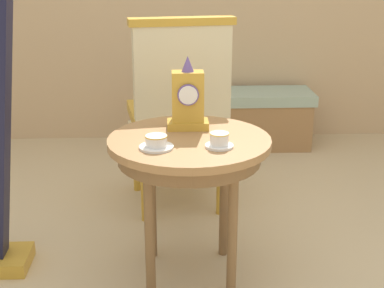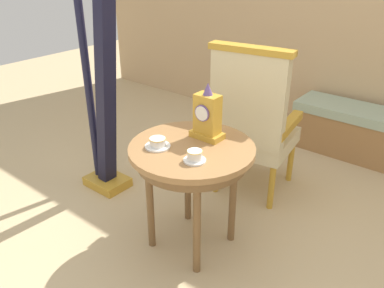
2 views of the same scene
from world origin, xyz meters
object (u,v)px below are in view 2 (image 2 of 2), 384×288
at_px(mantel_clock, 207,116).
at_px(harp, 101,94).
at_px(side_table, 192,159).
at_px(window_bench, 363,133).
at_px(teacup_left, 158,143).
at_px(armchair, 253,121).
at_px(teacup_right, 195,156).

relative_size(mantel_clock, harp, 0.18).
xyz_separation_m(side_table, window_bench, (0.44, 1.85, -0.38)).
height_order(side_table, harp, harp).
bearing_deg(mantel_clock, harp, -177.69).
height_order(teacup_left, armchair, armchair).
xyz_separation_m(side_table, teacup_right, (0.12, -0.13, 0.11)).
bearing_deg(mantel_clock, teacup_left, -117.66).
xyz_separation_m(mantel_clock, window_bench, (0.44, 1.71, -0.60)).
bearing_deg(teacup_left, armchair, 82.42).
height_order(mantel_clock, harp, harp).
distance_m(teacup_left, armchair, 0.87).
bearing_deg(side_table, armchair, 92.34).
relative_size(teacup_right, window_bench, 0.10).
bearing_deg(teacup_right, armchair, 100.01).
height_order(side_table, teacup_left, teacup_left).
height_order(side_table, armchair, armchair).
relative_size(harp, window_bench, 1.60).
bearing_deg(window_bench, harp, -127.61).
distance_m(side_table, harp, 0.92).
distance_m(teacup_right, window_bench, 2.06).
bearing_deg(side_table, teacup_right, -46.44).
bearing_deg(window_bench, teacup_left, -106.43).
bearing_deg(teacup_right, harp, 167.23).
distance_m(side_table, armchair, 0.72).
bearing_deg(armchair, harp, -144.79).
distance_m(teacup_left, teacup_right, 0.26).
bearing_deg(armchair, mantel_clock, -87.16).
relative_size(teacup_left, armchair, 0.13).
bearing_deg(armchair, teacup_left, -97.58).
height_order(harp, window_bench, harp).
bearing_deg(side_table, mantel_clock, 90.28).
height_order(teacup_right, armchair, armchair).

